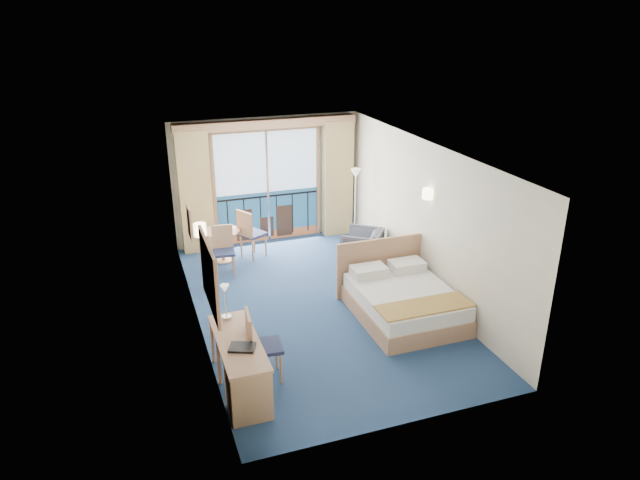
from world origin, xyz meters
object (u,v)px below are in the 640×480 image
Objects in this scene: nightstand at (393,262)px; desk at (246,380)px; desk_chair at (258,342)px; floor_lamp at (356,188)px; table_chair_a at (249,231)px; bed at (403,300)px; table_chair_b at (223,247)px; round_table at (222,238)px; armchair at (362,246)px.

nightstand is 0.37× the size of desk.
floor_lamp is at bearing -32.05° from desk_chair.
floor_lamp reaches higher than table_chair_a.
table_chair_a is (-1.85, 3.20, 0.29)m from bed.
bed is 2.10× the size of table_chair_b.
table_chair_b is (0.17, 3.59, -0.05)m from desk_chair.
floor_lamp is at bearing 93.78° from nightstand.
floor_lamp is at bearing 14.28° from table_chair_b.
bed is 1.16× the size of floor_lamp.
nightstand is 0.82× the size of round_table.
table_chair_b is (-2.70, 0.43, 0.18)m from armchair.
bed is 1.24× the size of desk.
bed reaches higher than table_chair_b.
desk is at bearing -2.64° from armchair.
desk is at bearing -126.31° from floor_lamp.
floor_lamp is (-0.11, 1.67, 0.99)m from nightstand.
floor_lamp reaches higher than desk_chair.
desk is 4.17m from table_chair_b.
desk is 4.80m from table_chair_a.
desk_chair is 4.19m from table_chair_a.
desk reaches higher than round_table.
desk is (-3.17, -3.71, 0.07)m from armchair.
desk_chair is (0.30, 0.56, 0.17)m from desk.
nightstand is at bearing 39.97° from desk.
table_chair_a is 0.82m from table_chair_b.
round_table is (0.55, 4.70, 0.08)m from desk.
table_chair_a is (1.10, 4.67, 0.17)m from desk.
floor_lamp reaches higher than bed.
nightstand is 3.97m from desk_chair.
table_chair_b is (-2.89, -0.43, -0.76)m from floor_lamp.
armchair is at bearing -20.69° from round_table.
armchair is 0.48× the size of desk.
desk is (-2.94, -1.48, 0.12)m from bed.
floor_lamp is 1.82× the size of table_chair_b.
table_chair_b is at bearing 101.35° from table_chair_a.
desk is 0.65m from desk_chair.
armchair is at bearing -3.34° from table_chair_b.
desk_chair is (-3.18, -2.36, 0.29)m from nightstand.
table_chair_a reaches higher than round_table.
bed is 3.70m from table_chair_a.
floor_lamp is at bearing -154.97° from armchair.
round_table is 0.70× the size of table_chair_a.
armchair is 2.81m from round_table.
desk is 1.53× the size of desk_chair.
floor_lamp reaches higher than table_chair_b.
bed is at bearing 26.61° from desk.
table_chair_b reaches higher than nightstand.
bed reaches higher than nightstand.
desk_chair reaches higher than armchair.
armchair is 4.27m from desk_chair.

